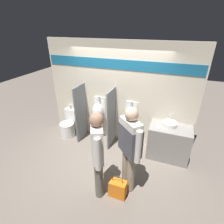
{
  "coord_description": "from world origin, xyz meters",
  "views": [
    {
      "loc": [
        1.37,
        -3.45,
        3.01
      ],
      "look_at": [
        0.0,
        0.17,
        1.05
      ],
      "focal_mm": 28.0,
      "sensor_mm": 36.0,
      "label": 1
    }
  ],
  "objects_px": {
    "urinal_near_counter": "(98,112)",
    "cell_phone": "(158,127)",
    "urinal_far": "(130,117)",
    "person_with_lanyard": "(98,153)",
    "sink_basin": "(170,124)",
    "person_in_vest": "(130,145)",
    "toilet": "(68,126)",
    "shopping_bag": "(118,188)"
  },
  "relations": [
    {
      "from": "cell_phone",
      "to": "shopping_bag",
      "type": "xyz_separation_m",
      "value": [
        -0.5,
        -1.4,
        -0.67
      ]
    },
    {
      "from": "toilet",
      "to": "urinal_far",
      "type": "bearing_deg",
      "value": 5.36
    },
    {
      "from": "person_in_vest",
      "to": "sink_basin",
      "type": "bearing_deg",
      "value": -72.54
    },
    {
      "from": "sink_basin",
      "to": "urinal_near_counter",
      "type": "distance_m",
      "value": 1.9
    },
    {
      "from": "urinal_far",
      "to": "shopping_bag",
      "type": "xyz_separation_m",
      "value": [
        0.25,
        -1.66,
        -0.65
      ]
    },
    {
      "from": "sink_basin",
      "to": "person_with_lanyard",
      "type": "bearing_deg",
      "value": -124.51
    },
    {
      "from": "cell_phone",
      "to": "toilet",
      "type": "distance_m",
      "value": 2.63
    },
    {
      "from": "toilet",
      "to": "person_with_lanyard",
      "type": "distance_m",
      "value": 2.38
    },
    {
      "from": "person_in_vest",
      "to": "person_with_lanyard",
      "type": "relative_size",
      "value": 1.02
    },
    {
      "from": "cell_phone",
      "to": "person_with_lanyard",
      "type": "bearing_deg",
      "value": -121.12
    },
    {
      "from": "cell_phone",
      "to": "toilet",
      "type": "bearing_deg",
      "value": 178.01
    },
    {
      "from": "urinal_near_counter",
      "to": "toilet",
      "type": "xyz_separation_m",
      "value": [
        -0.91,
        -0.17,
        -0.54
      ]
    },
    {
      "from": "toilet",
      "to": "person_with_lanyard",
      "type": "height_order",
      "value": "person_with_lanyard"
    },
    {
      "from": "sink_basin",
      "to": "shopping_bag",
      "type": "distance_m",
      "value": 1.88
    },
    {
      "from": "toilet",
      "to": "shopping_bag",
      "type": "bearing_deg",
      "value": -35.86
    },
    {
      "from": "urinal_near_counter",
      "to": "shopping_bag",
      "type": "height_order",
      "value": "urinal_near_counter"
    },
    {
      "from": "urinal_near_counter",
      "to": "shopping_bag",
      "type": "relative_size",
      "value": 2.47
    },
    {
      "from": "cell_phone",
      "to": "urinal_far",
      "type": "height_order",
      "value": "urinal_far"
    },
    {
      "from": "sink_basin",
      "to": "urinal_far",
      "type": "distance_m",
      "value": 0.99
    },
    {
      "from": "urinal_far",
      "to": "toilet",
      "type": "bearing_deg",
      "value": -174.64
    },
    {
      "from": "urinal_far",
      "to": "sink_basin",
      "type": "bearing_deg",
      "value": -4.9
    },
    {
      "from": "urinal_far",
      "to": "cell_phone",
      "type": "bearing_deg",
      "value": -19.13
    },
    {
      "from": "urinal_far",
      "to": "person_with_lanyard",
      "type": "xyz_separation_m",
      "value": [
        -0.12,
        -1.7,
        0.13
      ]
    },
    {
      "from": "urinal_far",
      "to": "person_in_vest",
      "type": "height_order",
      "value": "person_in_vest"
    },
    {
      "from": "shopping_bag",
      "to": "urinal_far",
      "type": "bearing_deg",
      "value": 98.47
    },
    {
      "from": "cell_phone",
      "to": "person_with_lanyard",
      "type": "relative_size",
      "value": 0.08
    },
    {
      "from": "cell_phone",
      "to": "urinal_near_counter",
      "type": "bearing_deg",
      "value": 171.1
    },
    {
      "from": "sink_basin",
      "to": "cell_phone",
      "type": "height_order",
      "value": "sink_basin"
    },
    {
      "from": "person_in_vest",
      "to": "person_with_lanyard",
      "type": "distance_m",
      "value": 0.59
    },
    {
      "from": "sink_basin",
      "to": "cell_phone",
      "type": "relative_size",
      "value": 2.4
    },
    {
      "from": "person_with_lanyard",
      "to": "sink_basin",
      "type": "bearing_deg",
      "value": -61.1
    },
    {
      "from": "urinal_far",
      "to": "person_with_lanyard",
      "type": "relative_size",
      "value": 0.72
    },
    {
      "from": "urinal_near_counter",
      "to": "person_in_vest",
      "type": "relative_size",
      "value": 0.7
    },
    {
      "from": "cell_phone",
      "to": "urinal_near_counter",
      "type": "height_order",
      "value": "urinal_near_counter"
    },
    {
      "from": "sink_basin",
      "to": "shopping_bag",
      "type": "bearing_deg",
      "value": -115.16
    },
    {
      "from": "urinal_near_counter",
      "to": "cell_phone",
      "type": "bearing_deg",
      "value": -8.9
    },
    {
      "from": "cell_phone",
      "to": "shopping_bag",
      "type": "bearing_deg",
      "value": -109.63
    },
    {
      "from": "toilet",
      "to": "sink_basin",
      "type": "bearing_deg",
      "value": 1.75
    },
    {
      "from": "sink_basin",
      "to": "person_in_vest",
      "type": "bearing_deg",
      "value": -115.67
    },
    {
      "from": "person_with_lanyard",
      "to": "urinal_far",
      "type": "bearing_deg",
      "value": -30.65
    },
    {
      "from": "cell_phone",
      "to": "person_in_vest",
      "type": "bearing_deg",
      "value": -108.77
    },
    {
      "from": "sink_basin",
      "to": "shopping_bag",
      "type": "relative_size",
      "value": 0.66
    }
  ]
}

